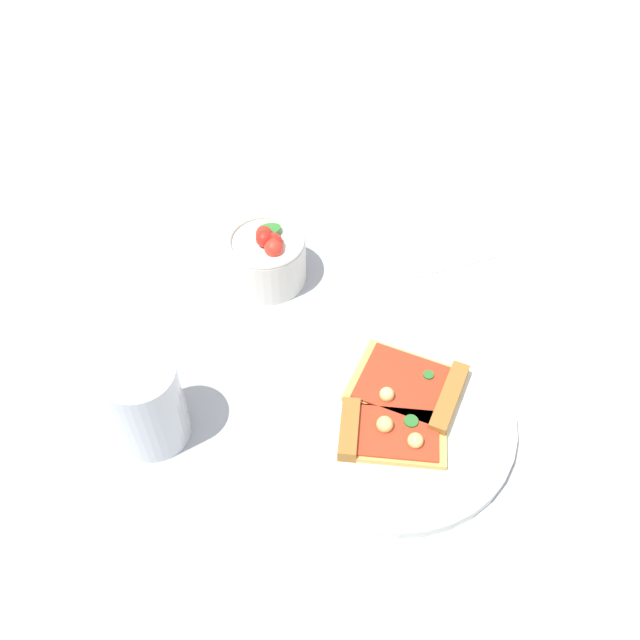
{
  "coord_description": "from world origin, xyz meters",
  "views": [
    {
      "loc": [
        -0.41,
        0.2,
        0.68
      ],
      "look_at": [
        0.11,
        -0.0,
        0.03
      ],
      "focal_mm": 39.34,
      "sensor_mm": 36.0,
      "label": 1
    }
  ],
  "objects_px": {
    "salad_bowl": "(267,257)",
    "soda_glass": "(148,406)",
    "pizza_slice_near": "(385,433)",
    "plate": "(393,419)",
    "paper_napkin": "(442,242)",
    "pizza_slice_far": "(415,389)"
  },
  "relations": [
    {
      "from": "salad_bowl",
      "to": "soda_glass",
      "type": "relative_size",
      "value": 0.9
    },
    {
      "from": "pizza_slice_near",
      "to": "salad_bowl",
      "type": "height_order",
      "value": "salad_bowl"
    },
    {
      "from": "salad_bowl",
      "to": "pizza_slice_near",
      "type": "bearing_deg",
      "value": -172.17
    },
    {
      "from": "plate",
      "to": "paper_napkin",
      "type": "distance_m",
      "value": 0.31
    },
    {
      "from": "pizza_slice_far",
      "to": "soda_glass",
      "type": "xyz_separation_m",
      "value": [
        0.06,
        0.29,
        0.03
      ]
    },
    {
      "from": "plate",
      "to": "salad_bowl",
      "type": "distance_m",
      "value": 0.28
    },
    {
      "from": "pizza_slice_near",
      "to": "salad_bowl",
      "type": "bearing_deg",
      "value": 7.83
    },
    {
      "from": "pizza_slice_near",
      "to": "pizza_slice_far",
      "type": "height_order",
      "value": "pizza_slice_near"
    },
    {
      "from": "salad_bowl",
      "to": "pizza_slice_far",
      "type": "bearing_deg",
      "value": -158.71
    },
    {
      "from": "pizza_slice_far",
      "to": "soda_glass",
      "type": "relative_size",
      "value": 1.34
    },
    {
      "from": "plate",
      "to": "soda_glass",
      "type": "height_order",
      "value": "soda_glass"
    },
    {
      "from": "plate",
      "to": "pizza_slice_far",
      "type": "relative_size",
      "value": 1.8
    },
    {
      "from": "soda_glass",
      "to": "plate",
      "type": "bearing_deg",
      "value": -108.26
    },
    {
      "from": "pizza_slice_far",
      "to": "soda_glass",
      "type": "distance_m",
      "value": 0.3
    },
    {
      "from": "paper_napkin",
      "to": "salad_bowl",
      "type": "bearing_deg",
      "value": 84.43
    },
    {
      "from": "plate",
      "to": "soda_glass",
      "type": "bearing_deg",
      "value": 71.74
    },
    {
      "from": "plate",
      "to": "paper_napkin",
      "type": "xyz_separation_m",
      "value": [
        0.24,
        -0.19,
        -0.01
      ]
    },
    {
      "from": "pizza_slice_near",
      "to": "paper_napkin",
      "type": "height_order",
      "value": "pizza_slice_near"
    },
    {
      "from": "plate",
      "to": "pizza_slice_far",
      "type": "xyz_separation_m",
      "value": [
        0.02,
        -0.04,
        0.01
      ]
    },
    {
      "from": "salad_bowl",
      "to": "paper_napkin",
      "type": "xyz_separation_m",
      "value": [
        -0.02,
        -0.25,
        -0.04
      ]
    },
    {
      "from": "pizza_slice_near",
      "to": "salad_bowl",
      "type": "xyz_separation_m",
      "value": [
        0.29,
        0.04,
        0.02
      ]
    },
    {
      "from": "pizza_slice_far",
      "to": "soda_glass",
      "type": "height_order",
      "value": "soda_glass"
    }
  ]
}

